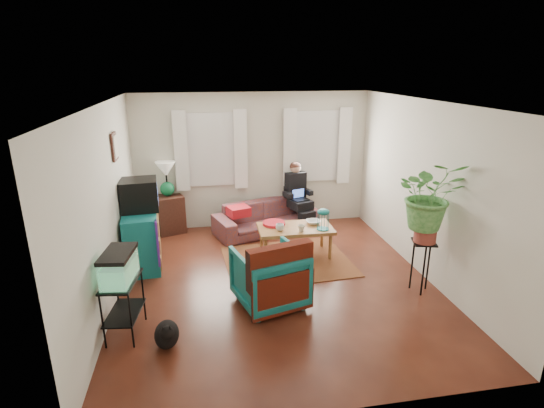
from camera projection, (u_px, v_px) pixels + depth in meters
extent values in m
cube|color=#4F2B14|center=(277.00, 283.00, 6.27)|extent=(4.50, 5.00, 0.01)
cube|color=white|center=(277.00, 103.00, 5.46)|extent=(4.50, 5.00, 0.01)
cube|color=silver|center=(253.00, 161.00, 8.20)|extent=(4.50, 0.01, 2.60)
cube|color=silver|center=(332.00, 288.00, 3.52)|extent=(4.50, 0.01, 2.60)
cube|color=silver|center=(107.00, 208.00, 5.49)|extent=(0.01, 5.00, 2.60)
cube|color=silver|center=(427.00, 191.00, 6.23)|extent=(0.01, 5.00, 2.60)
cube|color=white|center=(211.00, 150.00, 7.97)|extent=(1.08, 0.04, 1.38)
cube|color=white|center=(316.00, 146.00, 8.31)|extent=(1.08, 0.04, 1.38)
cube|color=white|center=(211.00, 151.00, 7.90)|extent=(1.36, 0.06, 1.50)
cube|color=white|center=(317.00, 147.00, 8.24)|extent=(1.36, 0.06, 1.50)
cube|color=#3D2616|center=(115.00, 147.00, 6.09)|extent=(0.04, 0.32, 0.40)
cube|color=brown|center=(287.00, 261.00, 6.95)|extent=(2.10, 1.73, 0.01)
imported|color=brown|center=(266.00, 213.00, 8.10)|extent=(2.10, 1.34, 0.76)
cube|color=#3F2817|center=(169.00, 214.00, 8.10)|extent=(0.63, 0.63, 0.72)
cube|color=#135E75|center=(142.00, 239.00, 6.69)|extent=(0.59, 1.05, 0.91)
cube|color=black|center=(139.00, 195.00, 6.57)|extent=(0.60, 0.55, 0.49)
cube|color=black|center=(124.00, 307.00, 4.99)|extent=(0.43, 0.67, 0.70)
cube|color=#7FD899|center=(119.00, 266.00, 4.82)|extent=(0.39, 0.61, 0.37)
ellipsoid|color=black|center=(167.00, 332.00, 4.81)|extent=(0.33, 0.46, 0.36)
imported|color=#125D71|center=(269.00, 274.00, 5.61)|extent=(1.02, 0.98, 0.86)
cube|color=#9E0A0A|center=(281.00, 273.00, 5.27)|extent=(0.89, 0.43, 0.71)
cube|color=brown|center=(295.00, 241.00, 7.11)|extent=(1.24, 0.69, 0.51)
imported|color=white|center=(280.00, 227.00, 6.87)|extent=(0.14, 0.14, 0.11)
imported|color=beige|center=(301.00, 228.00, 6.83)|extent=(0.11, 0.11, 0.10)
imported|color=white|center=(313.00, 222.00, 7.18)|extent=(0.25, 0.25, 0.06)
cylinder|color=#B21414|center=(274.00, 223.00, 7.13)|extent=(0.39, 0.39, 0.04)
cube|color=black|center=(421.00, 266.00, 5.94)|extent=(0.39, 0.39, 0.76)
imported|color=#599947|center=(429.00, 205.00, 5.66)|extent=(1.03, 0.95, 0.96)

